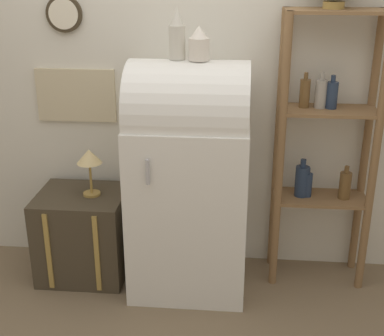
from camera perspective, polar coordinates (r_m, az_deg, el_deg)
The scene contains 8 objects.
ground_plane at distance 3.45m, azimuth -0.66°, elevation -13.95°, with size 12.00×12.00×0.00m, color #7A664C.
wall_back at distance 3.44m, azimuth 0.16°, elevation 10.62°, with size 7.00×0.09×2.70m.
refrigerator at distance 3.28m, azimuth -0.30°, elevation -0.75°, with size 0.71×0.67×1.46m.
suitcase_trunk at distance 3.65m, azimuth -11.49°, elevation -6.92°, with size 0.56×0.49×0.58m.
shelf_unit at distance 3.38m, azimuth 13.92°, elevation 2.92°, with size 0.61×0.30×1.73m.
vase_left at distance 3.09m, azimuth -1.61°, elevation 13.97°, with size 0.09×0.09×0.29m.
vase_center at distance 3.06m, azimuth 0.76°, elevation 13.04°, with size 0.12×0.12×0.19m.
desk_lamp at distance 3.41m, azimuth -10.90°, elevation 0.88°, with size 0.16×0.16×0.31m.
Camera 1 is at (0.30, -2.79, 2.00)m, focal length 50.00 mm.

